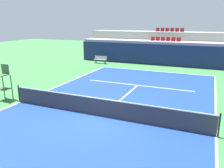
{
  "coord_description": "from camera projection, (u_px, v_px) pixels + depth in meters",
  "views": [
    {
      "loc": [
        4.85,
        -9.89,
        4.77
      ],
      "look_at": [
        -0.26,
        2.0,
        1.2
      ],
      "focal_mm": 36.87,
      "sensor_mm": 36.0,
      "label": 1
    }
  ],
  "objects": [
    {
      "name": "court_surface",
      "position": [
        101.0,
        116.0,
        11.87
      ],
      "size": [
        11.0,
        24.0,
        0.01
      ],
      "primitive_type": "cube",
      "color": "navy",
      "rests_on": "ground_plane"
    },
    {
      "name": "sideline_left",
      "position": [
        20.0,
        102.0,
        13.94
      ],
      "size": [
        0.1,
        24.0,
        0.0
      ],
      "primitive_type": "cube",
      "color": "white",
      "rests_on": "court_surface"
    },
    {
      "name": "ground_plane",
      "position": [
        101.0,
        116.0,
        11.87
      ],
      "size": [
        80.0,
        80.0,
        0.0
      ],
      "primitive_type": "plane",
      "color": "#387A3D"
    },
    {
      "name": "baseline_far",
      "position": [
        155.0,
        71.0,
        22.45
      ],
      "size": [
        11.0,
        0.1,
        0.0
      ],
      "primitive_type": "cube",
      "color": "white",
      "rests_on": "court_surface"
    },
    {
      "name": "umpire_chair",
      "position": [
        4.0,
        81.0,
        14.15
      ],
      "size": [
        0.76,
        0.66,
        2.2
      ],
      "color": "#334C2D",
      "rests_on": "ground_plane"
    },
    {
      "name": "service_line_far",
      "position": [
        138.0,
        85.0,
        17.54
      ],
      "size": [
        8.26,
        0.1,
        0.0
      ],
      "primitive_type": "cube",
      "color": "white",
      "rests_on": "court_surface"
    },
    {
      "name": "centre_service_line",
      "position": [
        123.0,
        98.0,
        14.7
      ],
      "size": [
        0.1,
        6.4,
        0.0
      ],
      "primitive_type": "cube",
      "color": "white",
      "rests_on": "court_surface"
    },
    {
      "name": "stands_tier_upper",
      "position": [
        168.0,
        46.0,
        28.23
      ],
      "size": [
        19.49,
        2.4,
        3.49
      ],
      "primitive_type": "cube",
      "color": "#9E9E99",
      "rests_on": "ground_plane"
    },
    {
      "name": "stands_tier_lower",
      "position": [
        164.0,
        52.0,
        26.23
      ],
      "size": [
        19.49,
        2.4,
        2.55
      ],
      "primitive_type": "cube",
      "color": "#9E9E99",
      "rests_on": "ground_plane"
    },
    {
      "name": "tennis_net",
      "position": [
        101.0,
        107.0,
        11.74
      ],
      "size": [
        11.08,
        0.08,
        1.07
      ],
      "color": "black",
      "rests_on": "court_surface"
    },
    {
      "name": "back_wall",
      "position": [
        162.0,
        55.0,
        25.07
      ],
      "size": [
        19.49,
        0.3,
        2.3
      ],
      "primitive_type": "cube",
      "color": "navy",
      "rests_on": "ground_plane"
    },
    {
      "name": "seating_row_lower",
      "position": [
        165.0,
        40.0,
        25.94
      ],
      "size": [
        3.36,
        0.44,
        0.44
      ],
      "color": "maroon",
      "rests_on": "stands_tier_lower"
    },
    {
      "name": "player_bench",
      "position": [
        100.0,
        59.0,
        26.48
      ],
      "size": [
        1.5,
        0.4,
        0.85
      ],
      "color": "#99999E",
      "rests_on": "ground_plane"
    },
    {
      "name": "seating_row_upper",
      "position": [
        170.0,
        31.0,
        27.82
      ],
      "size": [
        3.36,
        0.44,
        0.44
      ],
      "color": "maroon",
      "rests_on": "stands_tier_upper"
    },
    {
      "name": "sideline_right",
      "position": [
        216.0,
        136.0,
        9.8
      ],
      "size": [
        0.1,
        24.0,
        0.0
      ],
      "primitive_type": "cube",
      "color": "white",
      "rests_on": "court_surface"
    }
  ]
}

